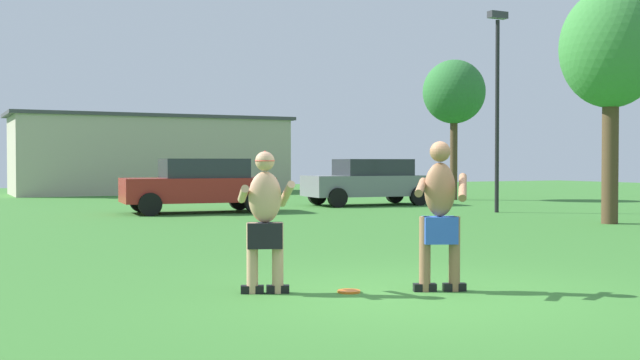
{
  "coord_description": "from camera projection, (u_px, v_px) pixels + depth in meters",
  "views": [
    {
      "loc": [
        -4.83,
        -7.17,
        1.49
      ],
      "look_at": [
        -0.56,
        1.41,
        1.26
      ],
      "focal_mm": 43.67,
      "sensor_mm": 36.0,
      "label": 1
    }
  ],
  "objects": [
    {
      "name": "ground_plane",
      "position": [
        422.0,
        296.0,
        8.61
      ],
      "size": [
        80.0,
        80.0,
        0.0
      ],
      "primitive_type": "plane",
      "color": "#38752D"
    },
    {
      "name": "player_with_cap",
      "position": [
        265.0,
        216.0,
        8.78
      ],
      "size": [
        0.67,
        0.74,
        1.62
      ],
      "color": "black",
      "rests_on": "ground_plane"
    },
    {
      "name": "player_in_blue",
      "position": [
        440.0,
        212.0,
        8.9
      ],
      "size": [
        0.88,
        0.7,
        1.72
      ],
      "color": "black",
      "rests_on": "ground_plane"
    },
    {
      "name": "frisbee",
      "position": [
        349.0,
        291.0,
        8.85
      ],
      "size": [
        0.26,
        0.26,
        0.03
      ],
      "primitive_type": "cylinder",
      "color": "orange",
      "rests_on": "ground_plane"
    },
    {
      "name": "car_red_mid_lot",
      "position": [
        199.0,
        185.0,
        22.71
      ],
      "size": [
        4.45,
        2.35,
        1.58
      ],
      "color": "maroon",
      "rests_on": "ground_plane"
    },
    {
      "name": "car_gray_far_end",
      "position": [
        369.0,
        181.0,
        26.68
      ],
      "size": [
        4.43,
        2.31,
        1.58
      ],
      "color": "slate",
      "rests_on": "ground_plane"
    },
    {
      "name": "lamp_post",
      "position": [
        497.0,
        90.0,
        22.76
      ],
      "size": [
        0.6,
        0.24,
        5.88
      ],
      "color": "black",
      "rests_on": "ground_plane"
    },
    {
      "name": "outbuilding_behind_lot",
      "position": [
        152.0,
        154.0,
        36.9
      ],
      "size": [
        13.01,
        4.49,
        3.67
      ],
      "color": "#B2A893",
      "rests_on": "ground_plane"
    },
    {
      "name": "tree_left_field",
      "position": [
        611.0,
        51.0,
        18.58
      ],
      "size": [
        2.42,
        2.42,
        5.66
      ],
      "color": "#4C3823",
      "rests_on": "ground_plane"
    },
    {
      "name": "tree_behind_players",
      "position": [
        454.0,
        93.0,
        30.32
      ],
      "size": [
        2.43,
        2.43,
        5.47
      ],
      "color": "#4C3823",
      "rests_on": "ground_plane"
    }
  ]
}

